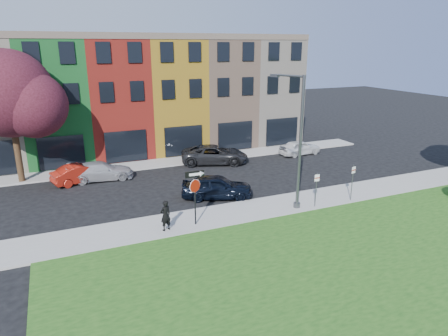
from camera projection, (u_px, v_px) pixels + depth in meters
name	position (u px, v px, depth m)	size (l,w,h in m)	color
ground	(277.00, 232.00, 21.31)	(120.00, 120.00, 0.00)	black
sidewalk_near	(280.00, 205.00, 24.68)	(40.00, 3.00, 0.12)	gray
sidewalk_far	(154.00, 164.00, 33.31)	(40.00, 2.40, 0.12)	gray
rowhouse_block	(141.00, 96.00, 37.47)	(30.00, 10.12, 10.00)	#BFB99E
stop_sign	(195.00, 187.00, 21.31)	(1.05, 0.10, 3.06)	black
man	(165.00, 216.00, 21.01)	(0.70, 0.57, 1.67)	black
sedan_near	(217.00, 187.00, 25.83)	(4.89, 3.35, 1.55)	black
parked_car_red	(81.00, 173.00, 28.86)	(4.37, 2.62, 1.36)	maroon
parked_car_silver	(101.00, 171.00, 29.35)	(4.77, 2.19, 1.35)	#A2A2A6
parked_car_dark	(215.00, 154.00, 33.42)	(6.09, 4.34, 1.54)	black
parked_car_white	(300.00, 147.00, 36.13)	(4.01, 1.86, 1.33)	silver
street_lamp	(297.00, 143.00, 23.22)	(1.10, 2.48, 7.86)	#4D5053
parking_sign_a	(316.00, 186.00, 23.96)	(0.32, 0.10, 2.15)	#4D5053
parking_sign_b	(353.00, 178.00, 24.97)	(0.32, 0.11, 2.33)	#4D5053
tree_purple	(11.00, 96.00, 27.24)	(7.17, 6.28, 9.26)	black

